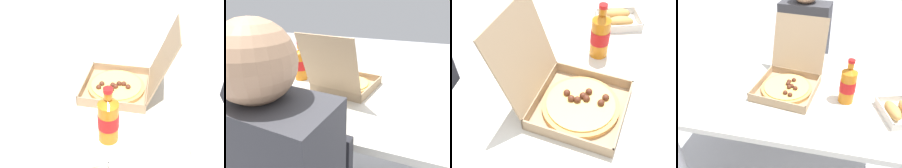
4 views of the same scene
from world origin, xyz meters
TOP-DOWN VIEW (x-y plane):
  - dining_table at (0.00, 0.00)m, footprint 1.36×0.81m
  - pizza_box_open at (-0.07, -0.03)m, footprint 0.34×0.42m
  - cola_bottle at (0.22, -0.08)m, footprint 0.07×0.07m
  - paper_menu at (-0.52, 0.18)m, footprint 0.25×0.21m
  - napkin_pile at (0.30, 0.26)m, footprint 0.12×0.12m

SIDE VIEW (x-z plane):
  - dining_table at x=0.00m, z-range 0.28..0.99m
  - paper_menu at x=-0.52m, z-range 0.71..0.71m
  - napkin_pile at x=0.30m, z-range 0.71..0.73m
  - pizza_box_open at x=-0.07m, z-range 0.59..0.92m
  - cola_bottle at x=0.22m, z-range 0.69..0.92m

